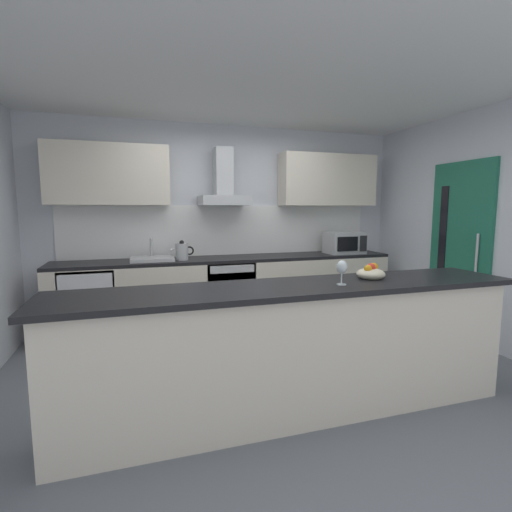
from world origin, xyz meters
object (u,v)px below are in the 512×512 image
(refrigerator, at_px, (90,304))
(wine_glass, at_px, (342,268))
(fruit_bowl, at_px, (371,273))
(microwave, at_px, (344,243))
(range_hood, at_px, (224,187))
(sink, at_px, (152,258))
(kettle, at_px, (182,251))
(oven, at_px, (227,292))

(refrigerator, bearing_deg, wine_glass, -49.65)
(refrigerator, distance_m, fruit_bowl, 3.17)
(microwave, distance_m, range_hood, 1.82)
(sink, distance_m, wine_glass, 2.60)
(refrigerator, relative_size, range_hood, 1.18)
(kettle, xyz_separation_m, fruit_bowl, (1.22, -2.09, 0.01))
(refrigerator, height_order, fruit_bowl, fruit_bowl)
(refrigerator, distance_m, sink, 0.87)
(refrigerator, height_order, sink, sink)
(microwave, relative_size, kettle, 1.73)
(fruit_bowl, bearing_deg, microwave, 64.33)
(kettle, height_order, wine_glass, wine_glass)
(kettle, bearing_deg, sink, 172.75)
(oven, distance_m, refrigerator, 1.62)
(oven, bearing_deg, refrigerator, -179.90)
(microwave, relative_size, sink, 1.00)
(sink, distance_m, range_hood, 1.26)
(oven, distance_m, fruit_bowl, 2.29)
(fruit_bowl, bearing_deg, oven, 107.23)
(oven, xyz_separation_m, kettle, (-0.56, -0.03, 0.55))
(oven, xyz_separation_m, microwave, (1.66, -0.03, 0.59))
(microwave, distance_m, fruit_bowl, 2.32)
(refrigerator, bearing_deg, microwave, -0.44)
(refrigerator, distance_m, wine_glass, 3.05)
(range_hood, bearing_deg, fruit_bowl, -73.71)
(kettle, bearing_deg, range_hood, 16.19)
(sink, bearing_deg, range_hood, 7.40)
(oven, bearing_deg, wine_glass, -82.30)
(oven, relative_size, sink, 1.60)
(fruit_bowl, bearing_deg, wine_glass, -156.10)
(fruit_bowl, bearing_deg, sink, 126.40)
(oven, relative_size, refrigerator, 0.94)
(wine_glass, bearing_deg, fruit_bowl, 23.90)
(oven, xyz_separation_m, refrigerator, (-1.62, -0.00, -0.03))
(range_hood, distance_m, wine_glass, 2.52)
(wine_glass, xyz_separation_m, fruit_bowl, (0.35, 0.15, -0.08))
(microwave, height_order, sink, microwave)
(range_hood, relative_size, wine_glass, 4.05)
(oven, xyz_separation_m, fruit_bowl, (0.66, -2.12, 0.56))
(oven, distance_m, kettle, 0.78)
(refrigerator, xyz_separation_m, wine_glass, (1.93, -2.27, 0.67))
(oven, relative_size, wine_glass, 4.50)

